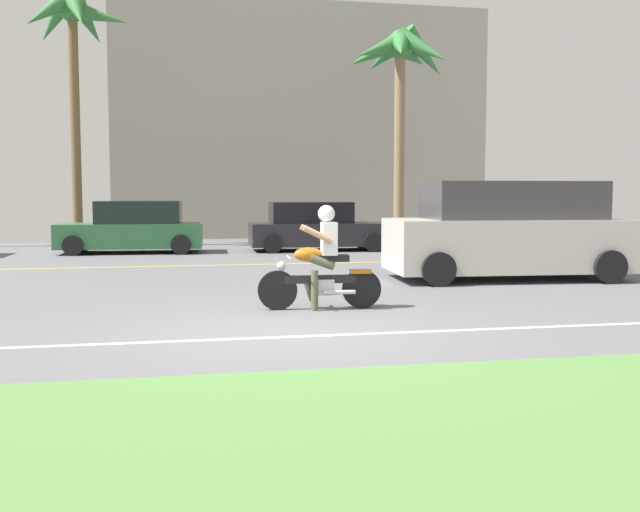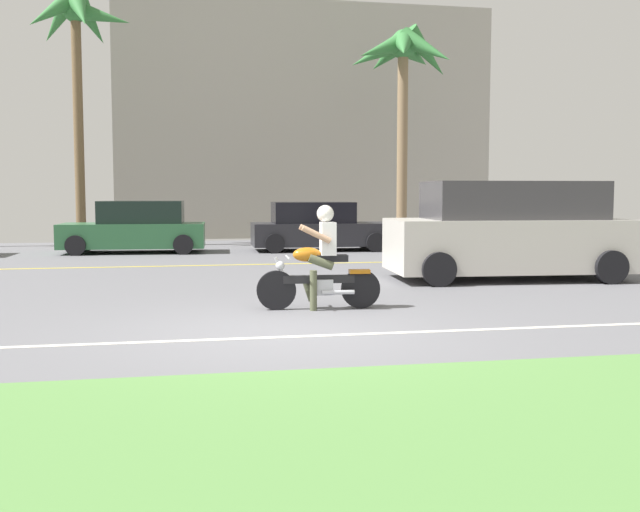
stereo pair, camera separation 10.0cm
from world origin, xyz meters
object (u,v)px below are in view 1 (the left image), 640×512
suv_nearby (508,232)px  parked_car_2 (316,228)px  palm_tree_1 (400,61)px  palm_tree_0 (74,31)px  motorcyclist (321,265)px  parked_car_1 (133,229)px

suv_nearby → parked_car_2: bearing=106.1°
parked_car_2 → palm_tree_1: 7.08m
suv_nearby → palm_tree_1: 12.09m
parked_car_2 → palm_tree_0: 9.88m
motorcyclist → palm_tree_0: size_ratio=0.23×
suv_nearby → parked_car_1: size_ratio=1.19×
motorcyclist → parked_car_1: 11.70m
suv_nearby → parked_car_1: 11.21m
motorcyclist → parked_car_1: size_ratio=0.44×
motorcyclist → parked_car_1: (-3.20, 11.26, 0.05)m
parked_car_2 → palm_tree_0: size_ratio=0.51×
motorcyclist → palm_tree_0: palm_tree_0 is taller
parked_car_1 → palm_tree_0: size_ratio=0.51×
motorcyclist → parked_car_2: 11.26m
suv_nearby → palm_tree_0: 15.71m
suv_nearby → parked_car_2: 8.34m
motorcyclist → palm_tree_0: 16.22m
suv_nearby → palm_tree_0: bearing=130.3°
suv_nearby → parked_car_1: suv_nearby is taller
palm_tree_0 → parked_car_1: bearing=-57.9°
motorcyclist → parked_car_2: size_ratio=0.44×
parked_car_2 → palm_tree_1: (3.45, 2.82, 5.50)m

